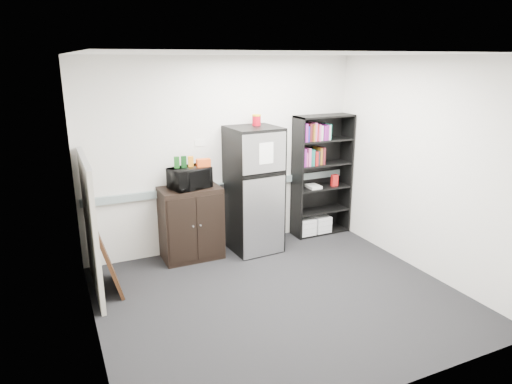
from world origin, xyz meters
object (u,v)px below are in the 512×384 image
Objects in this scene: microwave at (190,178)px; refrigerator at (254,190)px; cabinet at (191,223)px; cubicle_partition at (91,226)px; bookshelf at (321,173)px.

refrigerator is at bearing -20.06° from microwave.
microwave is at bearing -90.00° from cabinet.
cubicle_partition is at bearing -178.85° from microwave.
cabinet is at bearing 17.79° from cubicle_partition.
microwave is (-2.10, -0.08, 0.17)m from bookshelf.
refrigerator is at bearing -5.05° from cabinet.
cabinet is 0.57× the size of refrigerator.
cabinet is at bearing -178.21° from bookshelf.
bookshelf is 1.14× the size of cubicle_partition.
bookshelf is at bearing 3.63° from refrigerator.
cubicle_partition is 1.41m from cabinet.
refrigerator is at bearing 8.74° from cubicle_partition.
bookshelf is 1.85× the size of cabinet.
microwave is (1.31, 0.40, 0.33)m from cubicle_partition.
cabinet is at bearing 171.60° from refrigerator.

